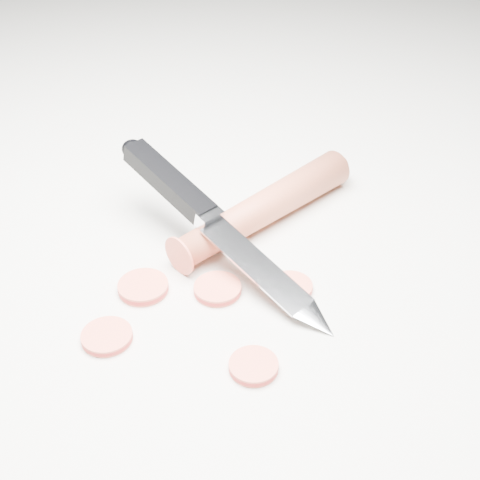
{
  "coord_description": "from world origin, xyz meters",
  "views": [
    {
      "loc": [
        0.03,
        -0.41,
        0.35
      ],
      "look_at": [
        0.01,
        0.03,
        0.02
      ],
      "focal_mm": 50.0,
      "sensor_mm": 36.0,
      "label": 1
    }
  ],
  "objects": [
    {
      "name": "carrot_slice_4",
      "position": [
        -0.01,
        -0.02,
        0.0
      ],
      "size": [
        0.04,
        0.04,
        0.01
      ],
      "primitive_type": "cylinder",
      "color": "#ED5B43",
      "rests_on": "ground"
    },
    {
      "name": "carrot_slice_2",
      "position": [
        -0.07,
        -0.02,
        0.0
      ],
      "size": [
        0.04,
        0.04,
        0.01
      ],
      "primitive_type": "cylinder",
      "color": "#ED5B43",
      "rests_on": "ground"
    },
    {
      "name": "carrot_slice_1",
      "position": [
        0.05,
        -0.01,
        0.0
      ],
      "size": [
        0.03,
        0.03,
        0.01
      ],
      "primitive_type": "cylinder",
      "color": "#ED5B43",
      "rests_on": "ground"
    },
    {
      "name": "carrot_slice_0",
      "position": [
        -0.08,
        -0.07,
        0.0
      ],
      "size": [
        0.04,
        0.04,
        0.01
      ],
      "primitive_type": "cylinder",
      "color": "#ED5B43",
      "rests_on": "ground"
    },
    {
      "name": "carrot",
      "position": [
        0.03,
        0.08,
        0.02
      ],
      "size": [
        0.16,
        0.16,
        0.03
      ],
      "primitive_type": "cylinder",
      "rotation": [
        1.57,
        0.0,
        -0.76
      ],
      "color": "#B95033",
      "rests_on": "ground"
    },
    {
      "name": "carrot_slice_3",
      "position": [
        0.02,
        -0.1,
        0.0
      ],
      "size": [
        0.03,
        0.03,
        0.01
      ],
      "primitive_type": "cylinder",
      "color": "#ED5B43",
      "rests_on": "ground"
    },
    {
      "name": "ground",
      "position": [
        0.0,
        0.0,
        0.0
      ],
      "size": [
        2.4,
        2.4,
        0.0
      ],
      "primitive_type": "plane",
      "color": "silver",
      "rests_on": "ground"
    },
    {
      "name": "kitchen_knife",
      "position": [
        -0.01,
        0.02,
        0.03
      ],
      "size": [
        0.2,
        0.19,
        0.07
      ],
      "primitive_type": null,
      "color": "silver",
      "rests_on": "ground"
    }
  ]
}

